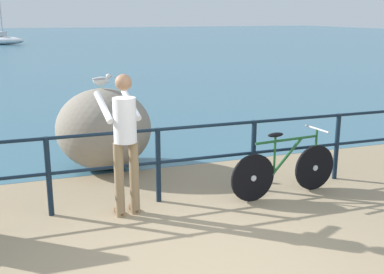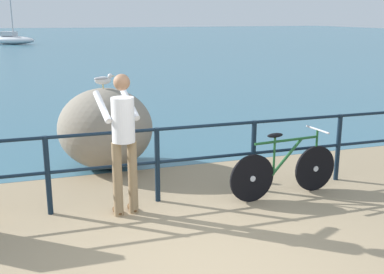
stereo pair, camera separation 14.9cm
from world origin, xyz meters
name	(u,v)px [view 2 (the right image)]	position (x,y,z in m)	size (l,w,h in m)	color
ground_plane	(68,68)	(0.00, 20.00, -0.05)	(120.00, 120.00, 0.10)	#937F60
sea_surface	(50,39)	(0.00, 48.37, 0.00)	(120.00, 90.00, 0.01)	#38667A
promenade_railing	(157,156)	(0.00, 1.99, 0.64)	(8.49, 0.07, 1.02)	black
bicycle	(285,169)	(1.72, 1.64, 0.39)	(1.69, 0.48, 0.92)	black
person_at_railing	(123,138)	(-0.49, 1.71, 0.99)	(0.52, 0.67, 1.78)	#8C7251
breakwater_boulder_main	(105,128)	(-0.44, 3.73, 0.65)	(1.54, 1.60, 1.31)	gray
seagull	(103,80)	(-0.44, 3.76, 1.45)	(0.34, 0.13, 0.23)	gold
sailboat	(12,39)	(-3.35, 39.94, 0.42)	(4.32, 3.64, 4.90)	white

